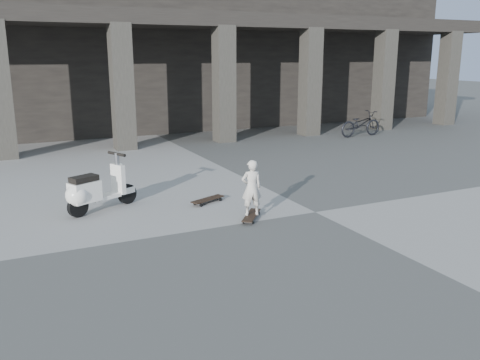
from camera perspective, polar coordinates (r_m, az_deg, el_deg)
name	(u,v)px	position (r m, az deg, el deg)	size (l,w,h in m)	color
ground	(315,212)	(10.17, 8.45, -3.59)	(90.00, 90.00, 0.00)	#494947
colonnade	(135,54)	(22.46, -11.74, 13.64)	(28.00, 8.82, 6.00)	black
longboard	(251,216)	(9.63, 1.28, -4.02)	(0.68, 0.77, 0.08)	black
skateboard_spare	(208,200)	(10.67, -3.64, -2.21)	(0.82, 0.50, 0.10)	black
child	(252,188)	(9.48, 1.30, -0.87)	(0.39, 0.25, 1.06)	beige
scooter	(91,191)	(10.29, -16.40, -1.24)	(1.49, 0.88, 1.12)	black
bicycle	(361,124)	(19.85, 13.39, 6.15)	(0.63, 1.82, 0.96)	black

